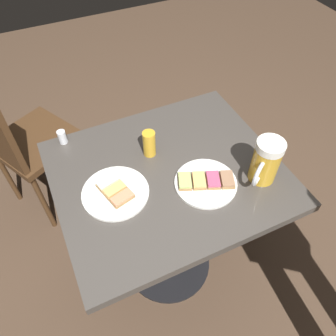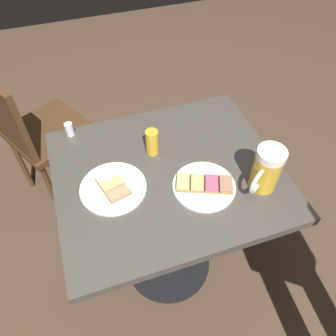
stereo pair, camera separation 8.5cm
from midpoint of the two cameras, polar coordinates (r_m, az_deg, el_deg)
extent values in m
plane|color=#4C3828|center=(1.85, 1.38, -15.96)|extent=(6.00, 6.00, 0.00)
cylinder|color=black|center=(1.84, 1.38, -15.86)|extent=(0.44, 0.44, 0.01)
cylinder|color=black|center=(1.51, 1.64, -9.98)|extent=(0.09, 0.09, 0.72)
cube|color=#423D38|center=(1.22, 2.01, -1.25)|extent=(0.81, 0.70, 0.04)
cylinder|color=white|center=(1.16, -7.34, -3.51)|extent=(0.23, 0.23, 0.01)
cube|color=#9E7547|center=(1.13, -6.32, -4.64)|extent=(0.09, 0.06, 0.01)
cube|color=#EA8E66|center=(1.12, -6.36, -4.34)|extent=(0.08, 0.06, 0.01)
cube|color=#9E7547|center=(1.15, -7.39, -3.18)|extent=(0.09, 0.06, 0.01)
cube|color=#E5B266|center=(1.14, -7.44, -2.87)|extent=(0.08, 0.06, 0.01)
cube|color=#9E7547|center=(1.18, -8.42, -1.78)|extent=(0.09, 0.06, 0.01)
cube|color=white|center=(1.17, -8.47, -1.47)|extent=(0.08, 0.06, 0.01)
cylinder|color=white|center=(1.17, 8.31, -3.21)|extent=(0.22, 0.22, 0.01)
cube|color=#9E7547|center=(1.17, 12.00, -3.02)|extent=(0.07, 0.08, 0.01)
cube|color=#997051|center=(1.16, 12.08, -2.72)|extent=(0.07, 0.08, 0.01)
cube|color=#9E7547|center=(1.16, 9.59, -2.93)|extent=(0.07, 0.08, 0.01)
cube|color=#BC4C70|center=(1.15, 9.65, -2.62)|extent=(0.07, 0.08, 0.01)
cube|color=#9E7547|center=(1.16, 7.15, -2.82)|extent=(0.07, 0.08, 0.01)
cube|color=#E5B266|center=(1.15, 7.20, -2.51)|extent=(0.07, 0.08, 0.01)
cube|color=#9E7547|center=(1.15, 4.70, -2.71)|extent=(0.07, 0.08, 0.01)
cube|color=#ADC66B|center=(1.14, 4.73, -2.40)|extent=(0.07, 0.08, 0.01)
cylinder|color=gold|center=(1.17, 18.52, -0.69)|extent=(0.09, 0.09, 0.14)
cylinder|color=white|center=(1.11, 19.58, 2.15)|extent=(0.10, 0.10, 0.03)
torus|color=silver|center=(1.12, 17.31, -2.27)|extent=(0.09, 0.06, 0.09)
cylinder|color=gold|center=(1.23, -0.78, 4.40)|extent=(0.05, 0.05, 0.11)
cylinder|color=silver|center=(1.36, -14.92, 6.41)|extent=(0.03, 0.03, 0.06)
cylinder|color=#472D19|center=(1.99, -10.73, 1.24)|extent=(0.03, 0.03, 0.44)
cylinder|color=#472D19|center=(2.19, -16.08, 5.45)|extent=(0.03, 0.03, 0.44)
cylinder|color=#472D19|center=(1.90, -18.10, -4.04)|extent=(0.03, 0.03, 0.44)
cylinder|color=#472D19|center=(2.11, -22.93, 0.85)|extent=(0.03, 0.03, 0.44)
cube|color=#472D19|center=(1.88, -18.65, 5.93)|extent=(0.51, 0.51, 0.04)
cube|color=#472D19|center=(1.70, -25.06, 8.12)|extent=(0.19, 0.32, 0.39)
camera|label=1|loc=(0.04, -87.94, 2.39)|focal=35.35mm
camera|label=2|loc=(0.04, 92.06, -2.39)|focal=35.35mm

